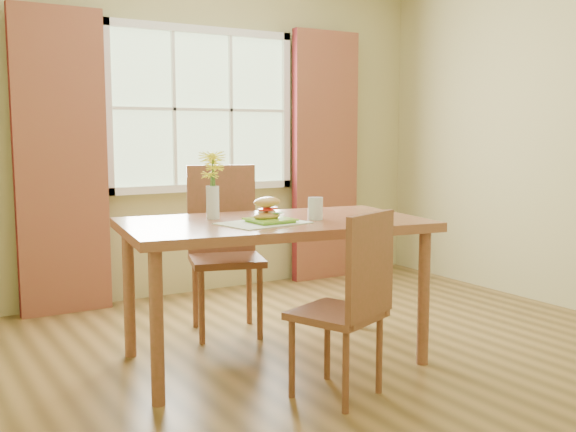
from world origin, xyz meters
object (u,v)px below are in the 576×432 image
(dining_table, at_px, (274,235))
(flower_vase, at_px, (212,177))
(croissant_sandwich, at_px, (267,209))
(water_glass, at_px, (315,209))
(chair_far, at_px, (224,241))
(chair_near, at_px, (350,298))

(dining_table, distance_m, flower_vase, 0.49)
(croissant_sandwich, height_order, water_glass, croissant_sandwich)
(flower_vase, bearing_deg, chair_far, 58.00)
(chair_far, xyz_separation_m, water_glass, (0.18, -0.82, 0.28))
(dining_table, relative_size, flower_vase, 4.65)
(chair_far, height_order, water_glass, chair_far)
(croissant_sandwich, bearing_deg, chair_far, 71.79)
(chair_near, bearing_deg, water_glass, 51.26)
(dining_table, xyz_separation_m, water_glass, (0.21, -0.11, 0.15))
(chair_near, relative_size, chair_far, 0.86)
(chair_far, height_order, croissant_sandwich, chair_far)
(chair_far, bearing_deg, croissant_sandwich, -81.05)
(flower_vase, bearing_deg, dining_table, -40.95)
(chair_far, relative_size, flower_vase, 2.82)
(chair_near, bearing_deg, chair_far, 68.61)
(chair_near, bearing_deg, croissant_sandwich, 79.73)
(croissant_sandwich, distance_m, water_glass, 0.31)
(chair_near, xyz_separation_m, flower_vase, (-0.30, 0.93, 0.55))
(dining_table, height_order, chair_far, chair_far)
(chair_near, xyz_separation_m, chair_far, (-0.00, 1.41, 0.09))
(dining_table, relative_size, croissant_sandwich, 9.69)
(chair_far, distance_m, flower_vase, 0.73)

